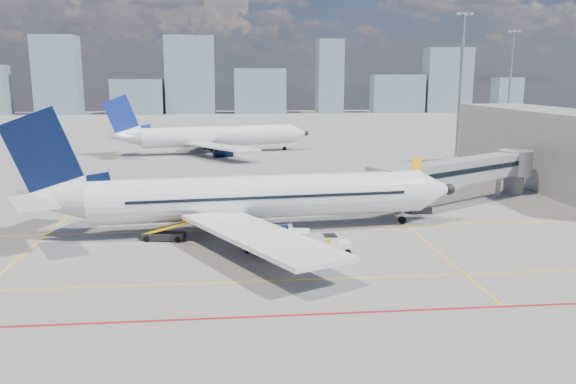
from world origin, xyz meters
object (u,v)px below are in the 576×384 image
main_aircraft (243,198)px  belt_loader (166,234)px  second_aircraft (210,137)px  baggage_tug (333,245)px  cargo_dolly (286,242)px  ramp_worker (329,250)px

main_aircraft → belt_loader: bearing=-167.4°
second_aircraft → baggage_tug: 65.79m
baggage_tug → second_aircraft: bearing=97.1°
cargo_dolly → belt_loader: size_ratio=0.78×
baggage_tug → belt_loader: size_ratio=0.46×
second_aircraft → cargo_dolly: size_ratio=9.35×
cargo_dolly → belt_loader: (-10.23, 5.69, -0.64)m
baggage_tug → cargo_dolly: (-3.87, -0.21, 0.39)m
main_aircraft → ramp_worker: 11.84m
second_aircraft → ramp_worker: second_aircraft is taller
cargo_dolly → ramp_worker: (3.20, -1.74, -0.20)m
main_aircraft → cargo_dolly: 8.81m
main_aircraft → second_aircraft: (-5.08, 56.89, 0.00)m
cargo_dolly → baggage_tug: bearing=10.4°
baggage_tug → belt_loader: (-14.09, 5.48, -0.24)m
second_aircraft → baggage_tug: bearing=-92.0°
baggage_tug → ramp_worker: (-0.67, -1.95, 0.20)m
main_aircraft → cargo_dolly: bearing=-72.6°
main_aircraft → second_aircraft: main_aircraft is taller
cargo_dolly → ramp_worker: 3.65m
baggage_tug → ramp_worker: size_ratio=1.25×
ramp_worker → main_aircraft: bearing=47.8°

